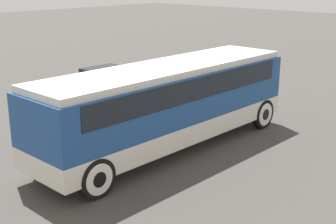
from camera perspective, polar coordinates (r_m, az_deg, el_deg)
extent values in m
plane|color=#423F3D|center=(16.77, 0.00, -4.46)|extent=(120.00, 120.00, 0.00)
cube|color=silver|center=(16.48, 0.00, -1.71)|extent=(10.50, 2.56, 0.69)
cube|color=navy|center=(16.16, 0.00, 2.16)|extent=(10.50, 2.56, 1.61)
cube|color=black|center=(16.06, 0.00, 3.52)|extent=(9.24, 2.60, 0.72)
cube|color=silver|center=(15.95, 0.00, 5.35)|extent=(10.29, 2.36, 0.22)
cube|color=navy|center=(20.13, 10.03, 4.13)|extent=(0.36, 2.46, 1.84)
cylinder|color=black|center=(19.17, 11.46, -0.22)|extent=(1.17, 0.28, 1.17)
cylinder|color=silver|center=(19.17, 11.46, -0.22)|extent=(0.92, 0.30, 0.92)
cylinder|color=black|center=(19.17, 11.46, -0.22)|extent=(0.45, 0.32, 0.45)
cylinder|color=black|center=(20.44, 5.90, 1.08)|extent=(1.17, 0.28, 1.17)
cylinder|color=silver|center=(20.44, 5.90, 1.08)|extent=(0.92, 0.30, 0.92)
cylinder|color=black|center=(20.44, 5.90, 1.08)|extent=(0.45, 0.32, 0.45)
cylinder|color=black|center=(13.17, -8.73, -7.98)|extent=(1.17, 0.28, 1.17)
cylinder|color=silver|center=(13.17, -8.73, -7.98)|extent=(0.92, 0.30, 0.92)
cylinder|color=black|center=(13.17, -8.73, -7.98)|extent=(0.45, 0.32, 0.45)
cylinder|color=black|center=(14.96, -14.33, -5.25)|extent=(1.17, 0.28, 1.17)
cylinder|color=silver|center=(14.96, -14.33, -5.25)|extent=(0.92, 0.30, 0.92)
cylinder|color=black|center=(14.96, -14.33, -5.25)|extent=(0.45, 0.32, 0.45)
cube|color=#7A6B5B|center=(23.95, -0.38, 3.47)|extent=(4.43, 1.74, 0.66)
cube|color=black|center=(23.70, -0.68, 4.80)|extent=(2.30, 1.57, 0.53)
cylinder|color=black|center=(24.77, 3.73, 3.29)|extent=(0.67, 0.22, 0.67)
cylinder|color=black|center=(24.77, 3.73, 3.29)|extent=(0.25, 0.26, 0.25)
cylinder|color=black|center=(25.77, 1.05, 3.84)|extent=(0.67, 0.22, 0.67)
cylinder|color=black|center=(25.77, 1.05, 3.84)|extent=(0.25, 0.26, 0.25)
cylinder|color=black|center=(22.27, -2.02, 1.79)|extent=(0.67, 0.22, 0.67)
cylinder|color=black|center=(22.27, -2.02, 1.79)|extent=(0.25, 0.26, 0.25)
cylinder|color=black|center=(23.37, -4.73, 2.46)|extent=(0.67, 0.22, 0.67)
cylinder|color=black|center=(23.37, -4.73, 2.46)|extent=(0.25, 0.26, 0.25)
cube|color=navy|center=(24.78, -7.40, 3.66)|extent=(4.06, 1.77, 0.58)
cube|color=black|center=(24.57, -7.74, 4.81)|extent=(2.11, 1.59, 0.50)
cylinder|color=black|center=(25.25, -3.48, 3.53)|extent=(0.65, 0.22, 0.65)
cylinder|color=black|center=(25.25, -3.48, 3.53)|extent=(0.25, 0.26, 0.25)
cylinder|color=black|center=(26.41, -5.85, 4.05)|extent=(0.65, 0.22, 0.65)
cylinder|color=black|center=(26.41, -5.85, 4.05)|extent=(0.25, 0.26, 0.25)
cylinder|color=black|center=(23.28, -9.12, 2.22)|extent=(0.65, 0.22, 0.65)
cylinder|color=black|center=(23.28, -9.12, 2.22)|extent=(0.25, 0.26, 0.25)
cylinder|color=black|center=(24.52, -11.40, 2.83)|extent=(0.65, 0.22, 0.65)
cylinder|color=black|center=(24.52, -11.40, 2.83)|extent=(0.25, 0.26, 0.25)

